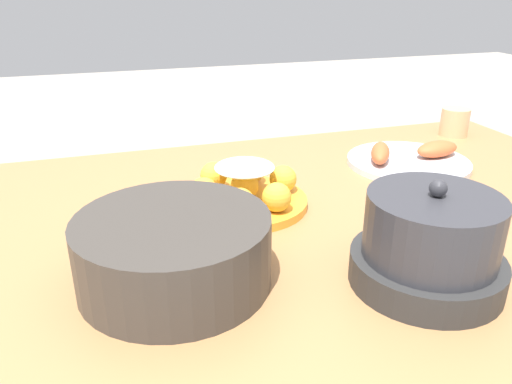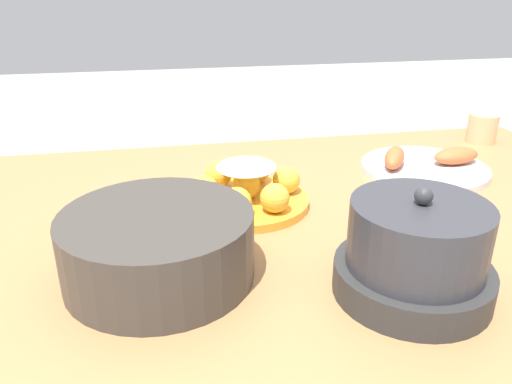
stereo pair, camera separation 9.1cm
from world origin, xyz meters
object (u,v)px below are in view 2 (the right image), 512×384
object	(u,v)px
serving_bowl	(158,244)
warming_pot	(415,253)
cake_plate	(246,190)
cup_near	(482,128)
seafood_platter	(425,165)
dining_table	(266,258)

from	to	relation	value
serving_bowl	warming_pot	distance (m)	0.35
cake_plate	cup_near	distance (m)	0.73
seafood_platter	cup_near	xyz separation A→B (m)	(-0.25, -0.17, 0.02)
warming_pot	cup_near	bearing A→B (deg)	-130.32
cake_plate	warming_pot	world-z (taller)	warming_pot
serving_bowl	cup_near	size ratio (longest dim) A/B	3.65
seafood_platter	cup_near	distance (m)	0.30
cake_plate	cup_near	bearing A→B (deg)	-158.21
dining_table	cup_near	world-z (taller)	cup_near
cup_near	dining_table	bearing A→B (deg)	27.09
cake_plate	cup_near	size ratio (longest dim) A/B	3.17
serving_bowl	cup_near	bearing A→B (deg)	-150.01
cake_plate	cup_near	xyz separation A→B (m)	(-0.68, -0.27, 0.01)
serving_bowl	cup_near	world-z (taller)	serving_bowl
dining_table	warming_pot	world-z (taller)	warming_pot
warming_pot	seafood_platter	bearing A→B (deg)	-120.78
seafood_platter	warming_pot	xyz separation A→B (m)	(0.25, 0.43, 0.05)
cup_near	serving_bowl	bearing A→B (deg)	29.99
cup_near	warming_pot	bearing A→B (deg)	49.68
cake_plate	serving_bowl	xyz separation A→B (m)	(0.17, 0.22, 0.02)
dining_table	warming_pot	distance (m)	0.33
cake_plate	warming_pot	bearing A→B (deg)	117.59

